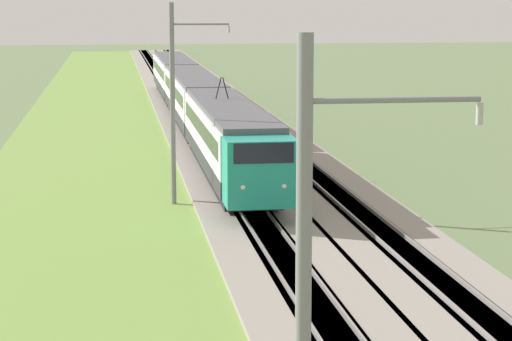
{
  "coord_description": "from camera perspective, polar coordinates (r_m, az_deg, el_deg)",
  "views": [
    {
      "loc": [
        -4.72,
        5.48,
        8.66
      ],
      "look_at": [
        33.14,
        0.0,
        2.15
      ],
      "focal_mm": 70.0,
      "sensor_mm": 36.0,
      "label": 1
    }
  ],
  "objects": [
    {
      "name": "track_adjacent",
      "position": [
        56.22,
        1.79,
        0.96
      ],
      "size": [
        240.0,
        1.57,
        0.45
      ],
      "color": "#4C4238",
      "rests_on": "ground"
    },
    {
      "name": "ballast_main",
      "position": [
        55.65,
        -2.49,
        0.85
      ],
      "size": [
        240.0,
        4.4,
        0.3
      ],
      "color": "gray",
      "rests_on": "ground"
    },
    {
      "name": "track_main",
      "position": [
        55.65,
        -2.49,
        0.86
      ],
      "size": [
        240.0,
        1.57,
        0.45
      ],
      "color": "#4C4238",
      "rests_on": "ground"
    },
    {
      "name": "catenary_mast_mid",
      "position": [
        42.08,
        -4.71,
        3.88
      ],
      "size": [
        0.22,
        2.56,
        8.61
      ],
      "color": "slate",
      "rests_on": "ground"
    },
    {
      "name": "passenger_train",
      "position": [
        67.9,
        -3.58,
        4.24
      ],
      "size": [
        62.58,
        2.83,
        4.89
      ],
      "rotation": [
        0.0,
        0.0,
        3.14
      ],
      "color": "teal",
      "rests_on": "ground"
    },
    {
      "name": "catenary_mast_near",
      "position": [
        13.78,
        2.96,
        -8.92
      ],
      "size": [
        0.22,
        2.56,
        8.26
      ],
      "color": "slate",
      "rests_on": "ground"
    },
    {
      "name": "grass_verge",
      "position": [
        55.4,
        -9.02,
        0.61
      ],
      "size": [
        240.0,
        11.29,
        0.12
      ],
      "color": "olive",
      "rests_on": "ground"
    },
    {
      "name": "ballast_adjacent",
      "position": [
        56.22,
        1.79,
        0.95
      ],
      "size": [
        240.0,
        4.4,
        0.3
      ],
      "color": "gray",
      "rests_on": "ground"
    }
  ]
}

